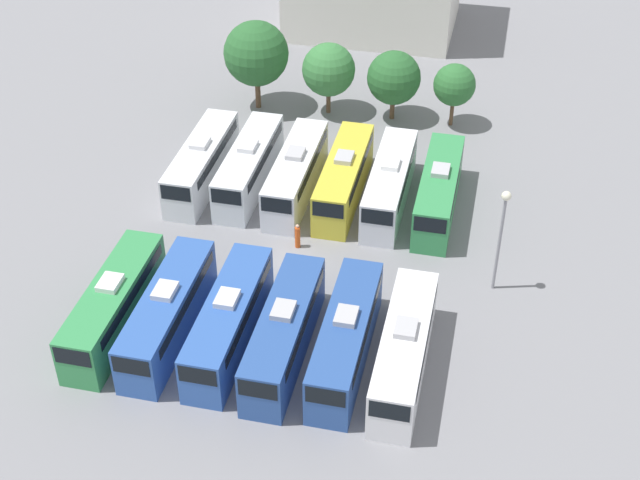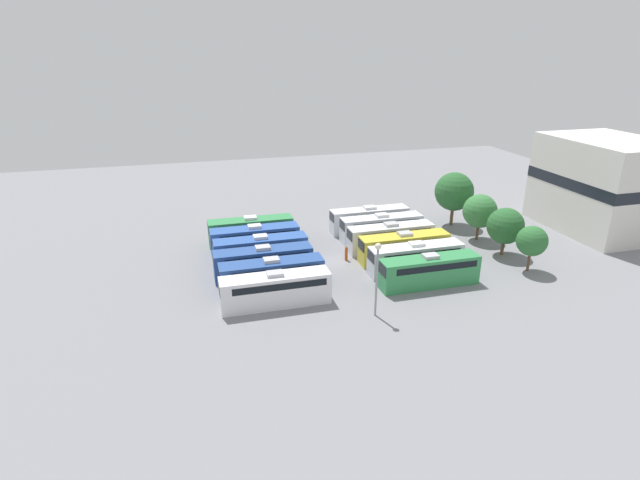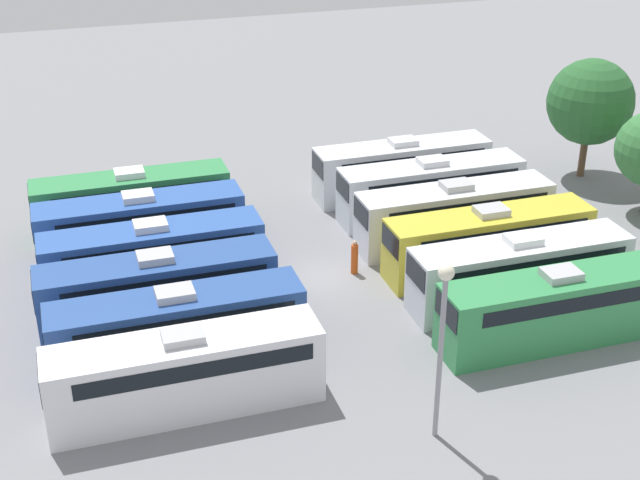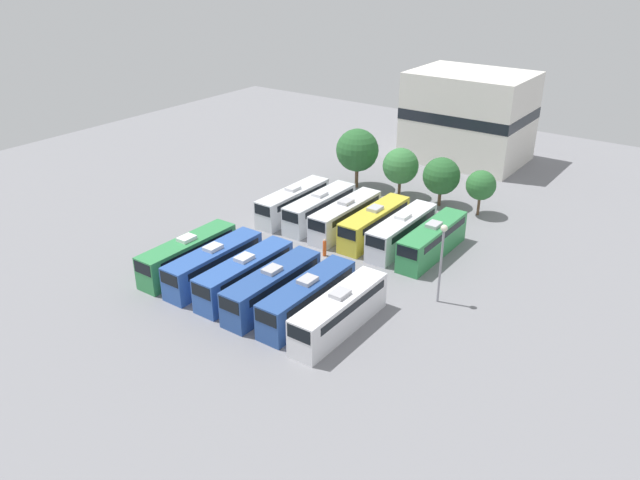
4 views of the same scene
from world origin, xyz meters
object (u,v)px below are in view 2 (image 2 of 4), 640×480
Objects in this scene: bus_1 at (255,239)px; light_pole at (377,267)px; tree_1 at (480,211)px; tree_0 at (454,192)px; depot_building at (604,185)px; bus_0 at (251,230)px; bus_11 at (430,270)px; tree_3 at (532,241)px; bus_6 at (370,219)px; bus_2 at (261,250)px; bus_10 at (416,257)px; bus_5 at (276,289)px; bus_7 at (382,227)px; bus_9 at (404,247)px; tree_2 at (506,226)px; bus_4 at (272,274)px; bus_3 at (264,261)px; worker_person at (346,253)px; bus_8 at (391,237)px.

light_pole reaches higher than bus_1.
tree_1 is (3.40, 28.83, 2.16)m from bus_1.
depot_building is (6.56, 18.96, 1.38)m from tree_0.
bus_0 is 24.00m from bus_11.
tree_0 reaches higher than bus_1.
tree_0 is 16.40m from tree_3.
bus_6 is at bearing -143.46° from tree_3.
bus_2 is at bearing -109.14° from tree_3.
bus_10 is 1.76× the size of tree_1.
tree_3 is (-0.33, 29.06, 1.86)m from bus_5.
bus_0 is 17.44m from bus_5.
bus_7 is at bearing 89.66° from bus_1.
tree_1 is at bearing 61.48° from bus_6.
bus_5 and bus_9 have the same top height.
bus_6 is at bearing -133.91° from tree_2.
bus_10 is 2.02× the size of tree_3.
bus_9 is at bearing -83.95° from depot_building.
light_pole is at bearing -35.26° from bus_9.
bus_5 is 33.16m from tree_0.
bus_7 is (-10.57, 16.44, 0.00)m from bus_4.
tree_3 reaches higher than bus_9.
light_pole is (18.47, -8.02, 3.28)m from bus_7.
depot_building reaches higher than bus_2.
bus_5 is at bearing -0.15° from bus_0.
light_pole is 1.20× the size of tree_1.
bus_0 and bus_3 have the same top height.
bus_4 is at bearing -86.30° from tree_2.
bus_11 is at bearing 89.93° from bus_5.
bus_0 is 16.30m from bus_6.
bus_9 is (0.10, 16.76, 0.00)m from bus_3.
bus_11 is (6.97, 16.56, 0.00)m from bus_3.
light_pole is (13.19, -1.44, 4.18)m from worker_person.
light_pole is 22.64m from tree_2.
bus_10 is at bearing 101.90° from bus_5.
tree_3 reaches higher than worker_person.
bus_8 is (-6.96, 16.21, 0.00)m from bus_4.
bus_6 is at bearing -179.06° from bus_8.
bus_7 is 7.11m from bus_9.
bus_0 is at bearing -158.55° from light_pole.
bus_2 is 1.00× the size of bus_7.
bus_2 and bus_7 have the same top height.
bus_0 is at bearing -136.69° from bus_11.
bus_2 is at bearing -99.56° from worker_person.
bus_4 is 1.00× the size of bus_10.
tree_1 is (-0.31, 28.71, 2.16)m from bus_2.
bus_7 is (-13.96, 16.69, 0.00)m from bus_5.
tree_3 is 0.33× the size of depot_building.
tree_0 reaches higher than bus_2.
tree_2 is (5.40, 0.13, -0.20)m from tree_1.
bus_2 is 1.42× the size of tree_0.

